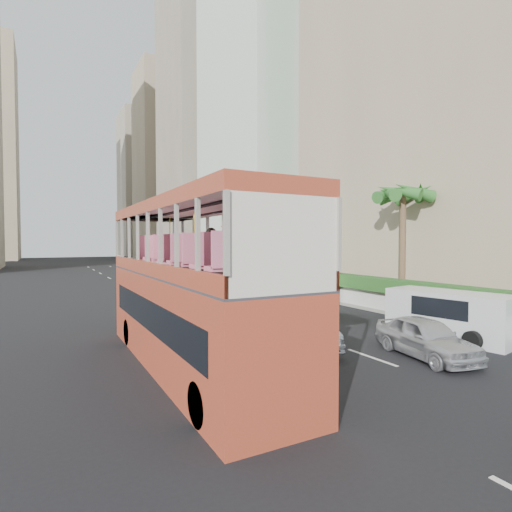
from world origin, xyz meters
TOP-DOWN VIEW (x-y plane):
  - ground_plane at (0.00, 0.00)m, footprint 200.00×200.00m
  - double_decker_bus at (-6.00, 0.00)m, footprint 2.50×11.00m
  - car_silver_lane_a at (-1.87, 0.38)m, footprint 2.12×4.58m
  - car_silver_lane_b at (1.19, -2.84)m, footprint 2.30×4.15m
  - van_asset at (1.07, 14.67)m, footprint 3.12×5.42m
  - minibus_near at (1.03, 6.86)m, footprint 2.70×5.73m
  - minibus_far at (4.32, 9.58)m, footprint 2.96×5.97m
  - panel_van_near at (4.28, -1.50)m, footprint 2.62×4.89m
  - panel_van_far at (4.23, 24.06)m, footprint 2.39×5.70m
  - sidewalk at (9.00, 25.00)m, footprint 6.00×120.00m
  - kerb_wall at (6.20, 14.00)m, footprint 0.30×44.00m
  - hedge at (6.20, 14.00)m, footprint 1.10×44.00m
  - palm_tree at (7.80, 4.00)m, footprint 0.36×0.36m
  - shell_station at (10.00, 23.00)m, footprint 6.50×8.00m
  - tower_stripe at (18.00, 34.00)m, footprint 16.00×18.00m
  - tower_mid at (18.00, 58.00)m, footprint 16.00×16.00m
  - tower_far_a at (17.00, 82.00)m, footprint 14.00×14.00m
  - tower_far_b at (17.00, 104.00)m, footprint 14.00×14.00m

SIDE VIEW (x-z plane):
  - ground_plane at x=0.00m, z-range 0.00..0.00m
  - car_silver_lane_a at x=-1.87m, z-range -0.73..0.73m
  - car_silver_lane_b at x=1.19m, z-range -0.67..0.67m
  - van_asset at x=1.07m, z-range -0.71..0.71m
  - sidewalk at x=9.00m, z-range 0.00..0.18m
  - kerb_wall at x=6.20m, z-range 0.18..1.18m
  - panel_van_near at x=4.28m, z-range 0.00..1.86m
  - panel_van_far at x=4.23m, z-range 0.00..2.26m
  - minibus_near at x=1.03m, z-range 0.00..2.44m
  - minibus_far at x=4.32m, z-range 0.00..2.53m
  - hedge at x=6.20m, z-range 1.18..1.88m
  - double_decker_bus at x=-6.00m, z-range 0.00..5.06m
  - shell_station at x=10.00m, z-range 0.00..5.50m
  - palm_tree at x=7.80m, z-range 0.18..6.58m
  - tower_far_b at x=17.00m, z-range 0.00..40.00m
  - tower_far_a at x=17.00m, z-range 0.00..44.00m
  - tower_mid at x=18.00m, z-range 0.00..50.00m
  - tower_stripe at x=18.00m, z-range 0.00..58.00m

